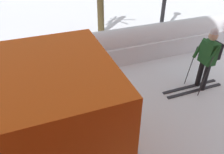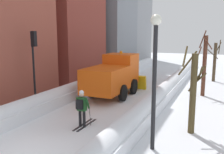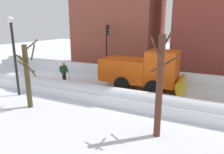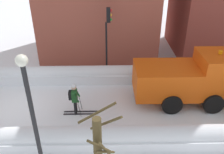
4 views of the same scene
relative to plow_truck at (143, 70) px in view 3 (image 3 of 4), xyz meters
name	(u,v)px [view 3 (image 3 of 4)]	position (x,y,z in m)	size (l,w,h in m)	color
ground_plane	(147,93)	(0.58, 0.55, -1.48)	(80.00, 80.00, 0.00)	white
snowbank_left	(158,77)	(-2.33, 0.55, -1.00)	(1.10, 36.00, 1.08)	white
snowbank_right	(132,100)	(3.49, 0.55, -1.00)	(1.10, 36.00, 1.08)	white
plow_truck	(143,70)	(0.00, 0.00, 0.00)	(3.20, 5.98, 3.12)	#DB510F
skier	(64,71)	(1.05, -6.20, -0.48)	(0.62, 1.80, 1.81)	black
traffic_light_pole	(107,40)	(-3.20, -4.44, 1.72)	(0.28, 0.42, 4.56)	black
street_lamp	(14,47)	(4.72, -7.10, 1.77)	(0.40, 0.40, 5.10)	black
bare_tree_near	(28,75)	(5.89, -4.80, 0.45)	(1.19, 1.39, 3.87)	#483B21
bare_tree_mid	(160,86)	(5.86, 2.54, 0.76)	(0.99, 1.20, 4.65)	#502C1E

